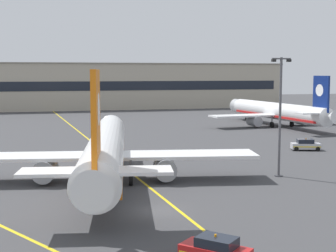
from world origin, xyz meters
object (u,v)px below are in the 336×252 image
at_px(airliner_foreground, 106,150).
at_px(apron_lamp_post, 280,115).
at_px(safety_cone_by_nose_gear, 98,155).
at_px(airliner_background, 278,112).
at_px(service_car_fourth, 306,145).
at_px(service_car_nearest, 216,251).

relative_size(airliner_foreground, apron_lamp_post, 3.16).
distance_m(airliner_foreground, apron_lamp_post, 19.30).
bearing_deg(safety_cone_by_nose_gear, airliner_foreground, -93.72).
xyz_separation_m(airliner_background, service_car_fourth, (-11.28, -31.11, -2.37)).
relative_size(apron_lamp_post, service_car_fourth, 2.87).
bearing_deg(service_car_fourth, apron_lamp_post, -128.11).
xyz_separation_m(airliner_foreground, safety_cone_by_nose_gear, (1.03, 15.78, -3.11)).
bearing_deg(airliner_background, service_car_fourth, -109.93).
distance_m(airliner_background, service_car_fourth, 33.18).
bearing_deg(airliner_foreground, service_car_fourth, 24.08).
bearing_deg(airliner_background, service_car_nearest, -119.59).
bearing_deg(airliner_background, apron_lamp_post, -116.84).
relative_size(airliner_foreground, service_car_fourth, 9.09).
xyz_separation_m(service_car_fourth, safety_cone_by_nose_gear, (-30.43, 1.73, -0.51)).
relative_size(service_car_fourth, safety_cone_by_nose_gear, 8.26).
xyz_separation_m(apron_lamp_post, safety_cone_by_nose_gear, (-17.86, 17.76, -6.58)).
xyz_separation_m(airliner_background, apron_lamp_post, (-23.85, -47.14, 3.70)).
bearing_deg(safety_cone_by_nose_gear, service_car_fourth, -3.25).
bearing_deg(apron_lamp_post, safety_cone_by_nose_gear, 135.17).
bearing_deg(airliner_foreground, safety_cone_by_nose_gear, 86.28).
xyz_separation_m(airliner_background, service_car_nearest, (-39.39, -69.36, -2.37)).
bearing_deg(service_car_fourth, safety_cone_by_nose_gear, 176.75).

